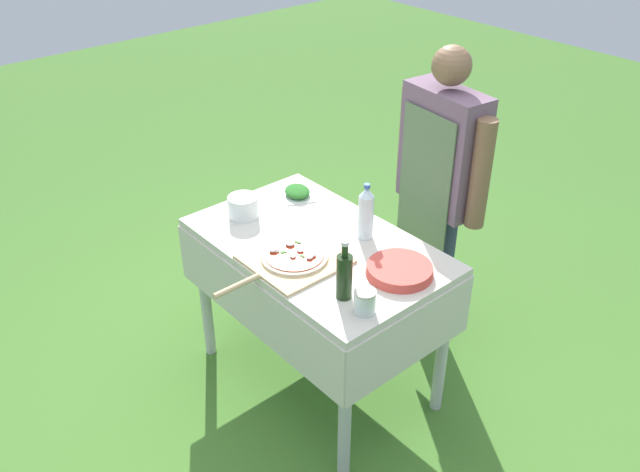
{
  "coord_description": "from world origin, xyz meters",
  "views": [
    {
      "loc": [
        1.88,
        -1.6,
        2.37
      ],
      "look_at": [
        0.02,
        0.0,
        0.83
      ],
      "focal_mm": 38.0,
      "sensor_mm": 36.0,
      "label": 1
    }
  ],
  "objects_px": {
    "plate_stack": "(400,270)",
    "mixing_tub": "(243,207)",
    "herb_container": "(297,192)",
    "person_cook": "(439,179)",
    "sauce_jar": "(365,303)",
    "prep_table": "(318,265)",
    "water_bottle": "(366,213)",
    "pizza_on_peel": "(292,258)",
    "oil_bottle": "(344,275)"
  },
  "relations": [
    {
      "from": "mixing_tub",
      "to": "herb_container",
      "type": "bearing_deg",
      "value": 88.29
    },
    {
      "from": "person_cook",
      "to": "water_bottle",
      "type": "bearing_deg",
      "value": 98.73
    },
    {
      "from": "plate_stack",
      "to": "sauce_jar",
      "type": "relative_size",
      "value": 2.86
    },
    {
      "from": "person_cook",
      "to": "sauce_jar",
      "type": "relative_size",
      "value": 16.15
    },
    {
      "from": "water_bottle",
      "to": "mixing_tub",
      "type": "relative_size",
      "value": 1.9
    },
    {
      "from": "water_bottle",
      "to": "plate_stack",
      "type": "bearing_deg",
      "value": -17.4
    },
    {
      "from": "sauce_jar",
      "to": "person_cook",
      "type": "bearing_deg",
      "value": 114.44
    },
    {
      "from": "pizza_on_peel",
      "to": "mixing_tub",
      "type": "distance_m",
      "value": 0.44
    },
    {
      "from": "mixing_tub",
      "to": "oil_bottle",
      "type": "bearing_deg",
      "value": -4.95
    },
    {
      "from": "pizza_on_peel",
      "to": "water_bottle",
      "type": "xyz_separation_m",
      "value": [
        0.06,
        0.36,
        0.11
      ]
    },
    {
      "from": "prep_table",
      "to": "pizza_on_peel",
      "type": "relative_size",
      "value": 1.98
    },
    {
      "from": "person_cook",
      "to": "sauce_jar",
      "type": "bearing_deg",
      "value": 121.41
    },
    {
      "from": "mixing_tub",
      "to": "prep_table",
      "type": "bearing_deg",
      "value": 15.85
    },
    {
      "from": "oil_bottle",
      "to": "prep_table",
      "type": "bearing_deg",
      "value": 153.98
    },
    {
      "from": "prep_table",
      "to": "person_cook",
      "type": "distance_m",
      "value": 0.73
    },
    {
      "from": "water_bottle",
      "to": "sauce_jar",
      "type": "xyz_separation_m",
      "value": [
        0.38,
        -0.37,
        -0.08
      ]
    },
    {
      "from": "herb_container",
      "to": "sauce_jar",
      "type": "bearing_deg",
      "value": -23.78
    },
    {
      "from": "prep_table",
      "to": "pizza_on_peel",
      "type": "distance_m",
      "value": 0.22
    },
    {
      "from": "prep_table",
      "to": "plate_stack",
      "type": "relative_size",
      "value": 4.21
    },
    {
      "from": "water_bottle",
      "to": "herb_container",
      "type": "bearing_deg",
      "value": 178.48
    },
    {
      "from": "water_bottle",
      "to": "prep_table",
      "type": "bearing_deg",
      "value": -118.94
    },
    {
      "from": "prep_table",
      "to": "water_bottle",
      "type": "distance_m",
      "value": 0.32
    },
    {
      "from": "sauce_jar",
      "to": "prep_table",
      "type": "bearing_deg",
      "value": 159.35
    },
    {
      "from": "herb_container",
      "to": "person_cook",
      "type": "bearing_deg",
      "value": 45.82
    },
    {
      "from": "prep_table",
      "to": "plate_stack",
      "type": "bearing_deg",
      "value": 13.36
    },
    {
      "from": "person_cook",
      "to": "mixing_tub",
      "type": "bearing_deg",
      "value": 65.85
    },
    {
      "from": "prep_table",
      "to": "water_bottle",
      "type": "relative_size",
      "value": 4.42
    },
    {
      "from": "herb_container",
      "to": "plate_stack",
      "type": "xyz_separation_m",
      "value": [
        0.78,
        -0.11,
        -0.0
      ]
    },
    {
      "from": "oil_bottle",
      "to": "plate_stack",
      "type": "xyz_separation_m",
      "value": [
        0.04,
        0.27,
        -0.08
      ]
    },
    {
      "from": "herb_container",
      "to": "pizza_on_peel",
      "type": "bearing_deg",
      "value": -41.27
    },
    {
      "from": "person_cook",
      "to": "sauce_jar",
      "type": "height_order",
      "value": "person_cook"
    },
    {
      "from": "person_cook",
      "to": "pizza_on_peel",
      "type": "height_order",
      "value": "person_cook"
    },
    {
      "from": "pizza_on_peel",
      "to": "sauce_jar",
      "type": "height_order",
      "value": "sauce_jar"
    },
    {
      "from": "person_cook",
      "to": "oil_bottle",
      "type": "bearing_deg",
      "value": 114.64
    },
    {
      "from": "water_bottle",
      "to": "pizza_on_peel",
      "type": "bearing_deg",
      "value": -99.8
    },
    {
      "from": "person_cook",
      "to": "oil_bottle",
      "type": "relative_size",
      "value": 6.1
    },
    {
      "from": "mixing_tub",
      "to": "sauce_jar",
      "type": "bearing_deg",
      "value": -4.58
    },
    {
      "from": "prep_table",
      "to": "mixing_tub",
      "type": "relative_size",
      "value": 8.41
    },
    {
      "from": "plate_stack",
      "to": "mixing_tub",
      "type": "bearing_deg",
      "value": -165.4
    },
    {
      "from": "pizza_on_peel",
      "to": "person_cook",
      "type": "bearing_deg",
      "value": 86.82
    },
    {
      "from": "oil_bottle",
      "to": "plate_stack",
      "type": "height_order",
      "value": "oil_bottle"
    },
    {
      "from": "person_cook",
      "to": "pizza_on_peel",
      "type": "bearing_deg",
      "value": 93.84
    },
    {
      "from": "plate_stack",
      "to": "oil_bottle",
      "type": "bearing_deg",
      "value": -97.38
    },
    {
      "from": "prep_table",
      "to": "mixing_tub",
      "type": "distance_m",
      "value": 0.44
    },
    {
      "from": "oil_bottle",
      "to": "sauce_jar",
      "type": "xyz_separation_m",
      "value": [
        0.12,
        -0.0,
        -0.06
      ]
    },
    {
      "from": "oil_bottle",
      "to": "mixing_tub",
      "type": "xyz_separation_m",
      "value": [
        -0.75,
        0.07,
        -0.05
      ]
    },
    {
      "from": "person_cook",
      "to": "sauce_jar",
      "type": "distance_m",
      "value": 0.95
    },
    {
      "from": "herb_container",
      "to": "water_bottle",
      "type": "bearing_deg",
      "value": -1.52
    },
    {
      "from": "oil_bottle",
      "to": "sauce_jar",
      "type": "relative_size",
      "value": 2.65
    },
    {
      "from": "oil_bottle",
      "to": "water_bottle",
      "type": "bearing_deg",
      "value": 125.49
    }
  ]
}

